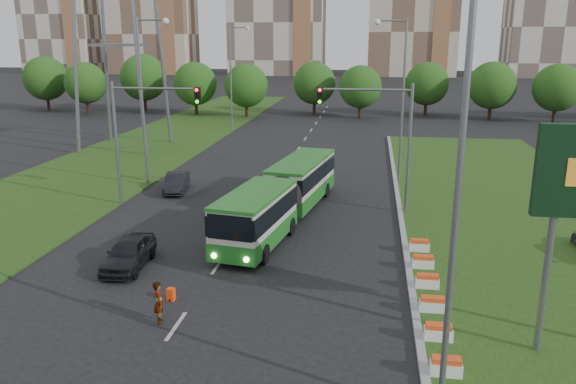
% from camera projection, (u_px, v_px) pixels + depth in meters
% --- Properties ---
extents(ground, '(360.00, 360.00, 0.00)m').
position_uv_depth(ground, '(279.00, 269.00, 26.59)').
color(ground, black).
rests_on(ground, ground).
extents(grass_median, '(14.00, 60.00, 0.15)m').
position_uv_depth(grass_median, '(524.00, 227.00, 32.37)').
color(grass_median, '#224012').
rests_on(grass_median, ground).
extents(median_kerb, '(0.30, 60.00, 0.18)m').
position_uv_depth(median_kerb, '(401.00, 221.00, 33.35)').
color(median_kerb, '#969696').
rests_on(median_kerb, ground).
extents(left_verge, '(12.00, 110.00, 0.10)m').
position_uv_depth(left_verge, '(134.00, 154.00, 52.97)').
color(left_verge, '#224012').
rests_on(left_verge, ground).
extents(lane_markings, '(0.20, 100.00, 0.01)m').
position_uv_depth(lane_markings, '(283.00, 172.00, 46.10)').
color(lane_markings, '#ACABA5').
rests_on(lane_markings, ground).
extents(flower_planters, '(1.10, 11.50, 0.60)m').
position_uv_depth(flower_planters, '(430.00, 292.00, 23.14)').
color(flower_planters, white).
rests_on(flower_planters, grass_median).
extents(traffic_mast_median, '(5.76, 0.32, 8.00)m').
position_uv_depth(traffic_mast_median, '(383.00, 127.00, 34.05)').
color(traffic_mast_median, slate).
rests_on(traffic_mast_median, ground).
extents(traffic_mast_left, '(5.76, 0.32, 8.00)m').
position_uv_depth(traffic_mast_left, '(139.00, 124.00, 35.23)').
color(traffic_mast_left, slate).
rests_on(traffic_mast_left, ground).
extents(street_lamps, '(36.00, 60.00, 12.00)m').
position_uv_depth(street_lamps, '(257.00, 114.00, 34.98)').
color(street_lamps, slate).
rests_on(street_lamps, ground).
extents(tree_line, '(120.00, 8.00, 9.00)m').
position_uv_depth(tree_line, '(416.00, 85.00, 76.48)').
color(tree_line, '#225015').
rests_on(tree_line, ground).
extents(midrise_west, '(22.00, 14.00, 36.00)m').
position_uv_depth(midrise_west, '(61.00, 15.00, 178.41)').
color(midrise_west, silver).
rests_on(midrise_west, ground).
extents(articulated_bus, '(2.48, 15.89, 2.62)m').
position_uv_depth(articulated_bus, '(281.00, 195.00, 33.14)').
color(articulated_bus, beige).
rests_on(articulated_bus, ground).
extents(car_left_near, '(1.99, 4.35, 1.44)m').
position_uv_depth(car_left_near, '(129.00, 253.00, 26.64)').
color(car_left_near, black).
rests_on(car_left_near, ground).
extents(car_left_far, '(2.15, 4.21, 1.32)m').
position_uv_depth(car_left_far, '(176.00, 183.00, 39.92)').
color(car_left_far, black).
rests_on(car_left_far, ground).
extents(pedestrian, '(0.62, 0.72, 1.68)m').
position_uv_depth(pedestrian, '(159.00, 302.00, 21.38)').
color(pedestrian, gray).
rests_on(pedestrian, ground).
extents(shopping_trolley, '(0.31, 0.33, 0.54)m').
position_uv_depth(shopping_trolley, '(171.00, 294.00, 23.32)').
color(shopping_trolley, '#FE450D').
rests_on(shopping_trolley, ground).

